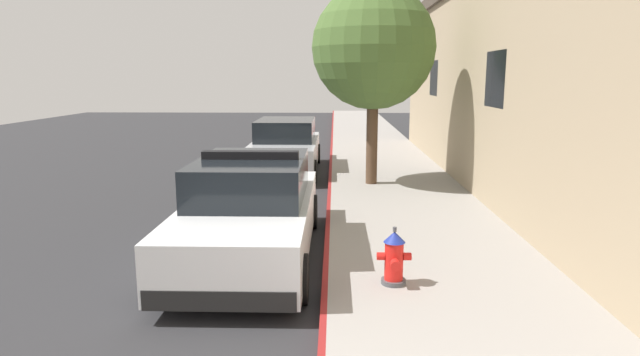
# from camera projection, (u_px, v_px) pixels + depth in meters

# --- Properties ---
(ground_plane) EXTENTS (30.47, 60.00, 0.20)m
(ground_plane) POSITION_uv_depth(u_px,v_px,m) (147.00, 200.00, 12.81)
(ground_plane) COLOR #2B2B2D
(sidewalk_pavement) EXTENTS (3.21, 60.00, 0.17)m
(sidewalk_pavement) POSITION_uv_depth(u_px,v_px,m) (399.00, 194.00, 12.62)
(sidewalk_pavement) COLOR gray
(sidewalk_pavement) RESTS_ON ground
(curb_painted_edge) EXTENTS (0.08, 60.00, 0.17)m
(curb_painted_edge) POSITION_uv_depth(u_px,v_px,m) (329.00, 194.00, 12.66)
(curb_painted_edge) COLOR maroon
(curb_painted_edge) RESTS_ON ground
(police_cruiser) EXTENTS (1.94, 4.84, 1.68)m
(police_cruiser) POSITION_uv_depth(u_px,v_px,m) (251.00, 211.00, 8.36)
(police_cruiser) COLOR white
(police_cruiser) RESTS_ON ground
(parked_car_silver_ahead) EXTENTS (1.94, 4.84, 1.56)m
(parked_car_silver_ahead) POSITION_uv_depth(u_px,v_px,m) (286.00, 147.00, 15.91)
(parked_car_silver_ahead) COLOR #B2B5BA
(parked_car_silver_ahead) RESTS_ON ground
(fire_hydrant) EXTENTS (0.44, 0.40, 0.76)m
(fire_hydrant) POSITION_uv_depth(u_px,v_px,m) (394.00, 258.00, 6.89)
(fire_hydrant) COLOR #4C4C51
(fire_hydrant) RESTS_ON sidewalk_pavement
(street_tree) EXTENTS (2.98, 2.98, 4.82)m
(street_tree) POSITION_uv_depth(u_px,v_px,m) (374.00, 48.00, 12.90)
(street_tree) COLOR brown
(street_tree) RESTS_ON sidewalk_pavement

